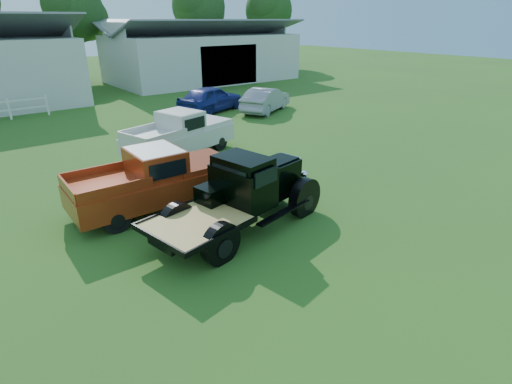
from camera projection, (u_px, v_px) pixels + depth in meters
ground at (279, 247)px, 10.15m from camera, size 120.00×120.00×0.00m
shed_right at (202, 51)px, 36.53m from camera, size 16.80×9.20×5.20m
tree_c at (77, 29)px, 35.05m from camera, size 5.40×5.40×9.00m
tree_d at (199, 22)px, 42.89m from camera, size 6.00×6.00×10.00m
tree_e at (268, 24)px, 46.05m from camera, size 5.70×5.70×9.50m
vintage_flatbed at (241, 194)px, 10.66m from camera, size 5.45×2.95×2.04m
red_pickup at (154, 179)px, 11.91m from camera, size 5.13×2.03×1.86m
white_pickup at (180, 134)px, 16.56m from camera, size 5.31×3.16×1.83m
misc_car_blue at (211, 99)px, 24.57m from camera, size 5.04×3.27×1.60m
misc_car_grey at (266, 100)px, 24.64m from camera, size 4.63×3.39×1.45m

